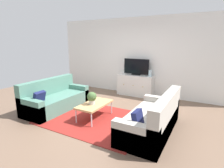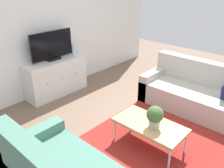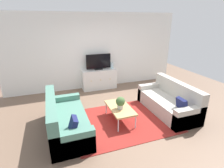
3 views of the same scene
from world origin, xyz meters
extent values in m
plane|color=brown|center=(0.00, 0.00, 0.00)|extent=(10.00, 10.00, 0.00)
cube|color=white|center=(0.00, 2.55, 1.35)|extent=(6.40, 0.12, 2.70)
cube|color=maroon|center=(0.00, -0.15, 0.01)|extent=(2.50, 1.90, 0.01)
cube|color=#4C7A6B|center=(-1.35, -0.10, 0.20)|extent=(0.84, 1.88, 0.40)
cube|color=#4C7A6B|center=(-1.67, -0.10, 0.42)|extent=(0.20, 1.88, 0.85)
cube|color=#4C7A6B|center=(-1.35, 0.75, 0.27)|extent=(0.84, 0.18, 0.54)
cube|color=#4C7A6B|center=(-1.35, -0.95, 0.27)|extent=(0.84, 0.18, 0.54)
cube|color=#191E4C|center=(-1.30, -0.71, 0.52)|extent=(0.19, 0.30, 0.32)
cube|color=#B2ADA3|center=(1.35, -0.10, 0.20)|extent=(0.84, 1.88, 0.40)
cube|color=#B2ADA3|center=(1.67, -0.10, 0.42)|extent=(0.20, 1.88, 0.85)
cube|color=#B2ADA3|center=(1.35, 0.75, 0.27)|extent=(0.84, 0.18, 0.54)
cube|color=#B2ADA3|center=(1.35, -0.95, 0.27)|extent=(0.84, 0.18, 0.54)
cube|color=#191E4C|center=(1.30, -0.71, 0.52)|extent=(0.16, 0.30, 0.31)
cube|color=tan|center=(-0.06, -0.09, 0.37)|extent=(0.52, 0.98, 0.04)
cylinder|color=silver|center=(-0.28, -0.55, 0.17)|extent=(0.03, 0.03, 0.34)
cylinder|color=silver|center=(0.16, -0.55, 0.17)|extent=(0.03, 0.03, 0.34)
cylinder|color=silver|center=(-0.28, 0.36, 0.17)|extent=(0.03, 0.03, 0.34)
cylinder|color=silver|center=(0.16, 0.36, 0.17)|extent=(0.03, 0.03, 0.34)
cylinder|color=#B7B2A8|center=(-0.09, -0.18, 0.44)|extent=(0.15, 0.15, 0.11)
sphere|color=#426033|center=(-0.09, -0.18, 0.58)|extent=(0.23, 0.23, 0.23)
cube|color=silver|center=(0.06, 2.27, 0.37)|extent=(1.26, 0.44, 0.73)
sphere|color=#B79338|center=(-0.29, 2.04, 0.40)|extent=(0.03, 0.03, 0.03)
sphere|color=#B79338|center=(0.06, 2.04, 0.40)|extent=(0.03, 0.03, 0.03)
sphere|color=#B79338|center=(0.42, 2.04, 0.40)|extent=(0.03, 0.03, 0.03)
cube|color=black|center=(0.06, 2.29, 0.75)|extent=(0.28, 0.16, 0.04)
cube|color=black|center=(0.06, 2.29, 1.03)|extent=(0.90, 0.04, 0.52)
cylinder|color=silver|center=(0.57, 2.27, 0.84)|extent=(0.11, 0.11, 0.22)
camera|label=1|loc=(2.36, -3.54, 1.87)|focal=28.81mm
camera|label=2|loc=(-2.42, -1.53, 2.25)|focal=37.72mm
camera|label=3|loc=(-1.57, -3.71, 2.45)|focal=28.05mm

